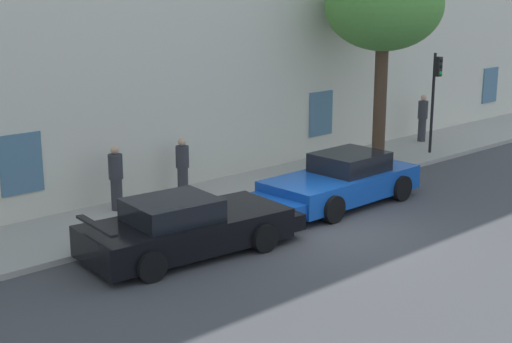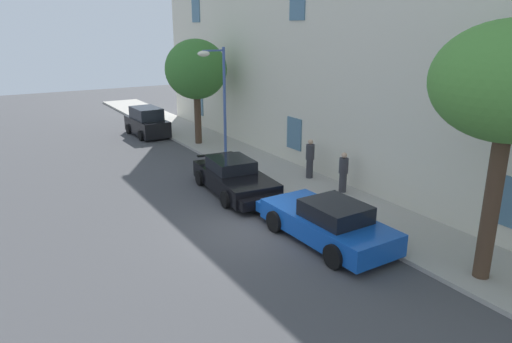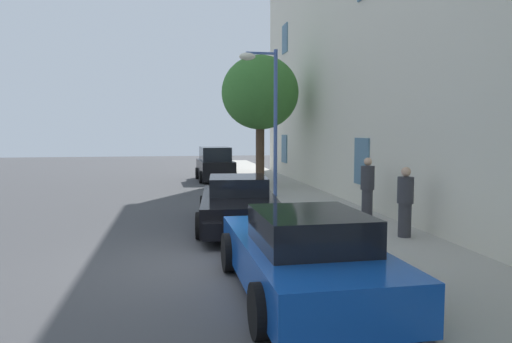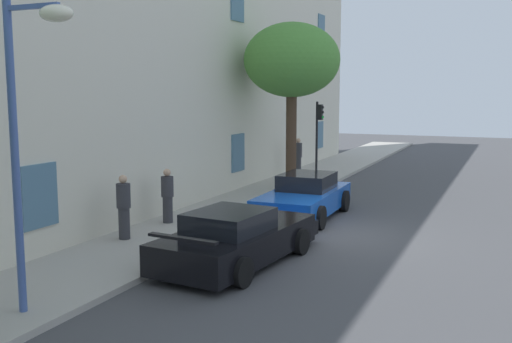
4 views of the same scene
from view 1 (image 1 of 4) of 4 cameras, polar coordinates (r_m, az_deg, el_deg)
name	(u,v)px [view 1 (image 1 of 4)]	position (r m, az deg, el deg)	size (l,w,h in m)	color
ground_plane	(335,232)	(18.36, 6.08, -4.60)	(80.00, 80.00, 0.00)	#444447
sidewalk	(229,196)	(21.09, -2.11, -1.85)	(60.00, 3.02, 0.14)	#A8A399
sportscar_red_lead	(192,227)	(16.83, -4.88, -4.24)	(5.24, 2.50, 1.32)	black
sportscar_yellow_flank	(337,183)	(20.43, 6.22, -0.86)	(5.11, 2.24, 1.38)	#144CB2
tree_midblock	(384,7)	(24.19, 9.72, 12.29)	(3.72, 3.72, 6.52)	#473323
traffic_light	(435,85)	(26.38, 13.52, 6.41)	(0.22, 0.36, 3.45)	black
pedestrian_admiring	(423,118)	(28.52, 12.58, 4.03)	(0.50, 0.50, 1.74)	#333338
pedestrian_strolling	(116,177)	(19.63, -10.63, -0.45)	(0.52, 0.52, 1.71)	#333338
pedestrian_bystander	(182,166)	(20.82, -5.62, 0.42)	(0.48, 0.48, 1.62)	#333338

